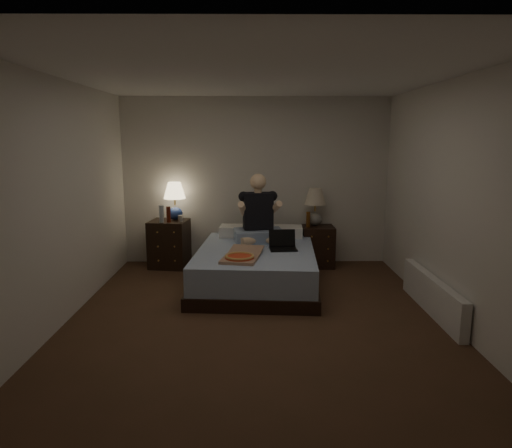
{
  "coord_description": "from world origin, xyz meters",
  "views": [
    {
      "loc": [
        -0.04,
        -4.65,
        1.9
      ],
      "look_at": [
        0.0,
        0.9,
        0.85
      ],
      "focal_mm": 32.0,
      "sensor_mm": 36.0,
      "label": 1
    }
  ],
  "objects_px": {
    "soda_can": "(180,219)",
    "radiator": "(432,295)",
    "nightstand_right": "(318,246)",
    "bed": "(256,267)",
    "pizza_box": "(240,258)",
    "lamp_left": "(175,201)",
    "lamp_right": "(315,207)",
    "nightstand_left": "(169,244)",
    "person": "(259,208)",
    "beer_bottle_left": "(169,214)",
    "water_bottle": "(161,214)",
    "laptop": "(283,241)",
    "beer_bottle_right": "(308,220)"
  },
  "relations": [
    {
      "from": "pizza_box",
      "to": "radiator",
      "type": "height_order",
      "value": "pizza_box"
    },
    {
      "from": "bed",
      "to": "person",
      "type": "xyz_separation_m",
      "value": [
        0.04,
        0.44,
        0.71
      ]
    },
    {
      "from": "person",
      "to": "soda_can",
      "type": "bearing_deg",
      "value": 155.55
    },
    {
      "from": "nightstand_left",
      "to": "lamp_right",
      "type": "height_order",
      "value": "lamp_right"
    },
    {
      "from": "beer_bottle_right",
      "to": "laptop",
      "type": "distance_m",
      "value": 1.01
    },
    {
      "from": "pizza_box",
      "to": "soda_can",
      "type": "bearing_deg",
      "value": 134.15
    },
    {
      "from": "nightstand_right",
      "to": "radiator",
      "type": "bearing_deg",
      "value": -61.96
    },
    {
      "from": "nightstand_right",
      "to": "water_bottle",
      "type": "height_order",
      "value": "water_bottle"
    },
    {
      "from": "nightstand_right",
      "to": "lamp_right",
      "type": "bearing_deg",
      "value": 121.93
    },
    {
      "from": "lamp_left",
      "to": "soda_can",
      "type": "relative_size",
      "value": 5.6
    },
    {
      "from": "lamp_left",
      "to": "lamp_right",
      "type": "distance_m",
      "value": 2.08
    },
    {
      "from": "lamp_right",
      "to": "soda_can",
      "type": "relative_size",
      "value": 5.6
    },
    {
      "from": "lamp_right",
      "to": "radiator",
      "type": "distance_m",
      "value": 2.31
    },
    {
      "from": "water_bottle",
      "to": "beer_bottle_left",
      "type": "relative_size",
      "value": 1.09
    },
    {
      "from": "nightstand_left",
      "to": "beer_bottle_left",
      "type": "relative_size",
      "value": 3.04
    },
    {
      "from": "bed",
      "to": "lamp_left",
      "type": "bearing_deg",
      "value": 144.73
    },
    {
      "from": "bed",
      "to": "nightstand_left",
      "type": "distance_m",
      "value": 1.57
    },
    {
      "from": "person",
      "to": "pizza_box",
      "type": "height_order",
      "value": "person"
    },
    {
      "from": "bed",
      "to": "soda_can",
      "type": "height_order",
      "value": "soda_can"
    },
    {
      "from": "laptop",
      "to": "nightstand_right",
      "type": "bearing_deg",
      "value": 54.88
    },
    {
      "from": "nightstand_left",
      "to": "radiator",
      "type": "xyz_separation_m",
      "value": [
        3.21,
        -1.87,
        -0.15
      ]
    },
    {
      "from": "beer_bottle_left",
      "to": "radiator",
      "type": "xyz_separation_m",
      "value": [
        3.19,
        -1.74,
        -0.61
      ]
    },
    {
      "from": "person",
      "to": "water_bottle",
      "type": "bearing_deg",
      "value": 159.45
    },
    {
      "from": "bed",
      "to": "person",
      "type": "bearing_deg",
      "value": 89.22
    },
    {
      "from": "beer_bottle_left",
      "to": "laptop",
      "type": "height_order",
      "value": "beer_bottle_left"
    },
    {
      "from": "soda_can",
      "to": "radiator",
      "type": "height_order",
      "value": "soda_can"
    },
    {
      "from": "soda_can",
      "to": "radiator",
      "type": "xyz_separation_m",
      "value": [
        3.02,
        -1.75,
        -0.55
      ]
    },
    {
      "from": "lamp_right",
      "to": "beer_bottle_left",
      "type": "distance_m",
      "value": 2.15
    },
    {
      "from": "bed",
      "to": "beer_bottle_left",
      "type": "height_order",
      "value": "beer_bottle_left"
    },
    {
      "from": "pizza_box",
      "to": "beer_bottle_left",
      "type": "bearing_deg",
      "value": 138.9
    },
    {
      "from": "lamp_right",
      "to": "beer_bottle_left",
      "type": "height_order",
      "value": "lamp_right"
    },
    {
      "from": "soda_can",
      "to": "pizza_box",
      "type": "bearing_deg",
      "value": -56.81
    },
    {
      "from": "lamp_left",
      "to": "lamp_right",
      "type": "height_order",
      "value": "lamp_left"
    },
    {
      "from": "nightstand_right",
      "to": "person",
      "type": "bearing_deg",
      "value": -152.34
    },
    {
      "from": "bed",
      "to": "nightstand_right",
      "type": "height_order",
      "value": "nightstand_right"
    },
    {
      "from": "beer_bottle_left",
      "to": "pizza_box",
      "type": "bearing_deg",
      "value": -52.05
    },
    {
      "from": "nightstand_left",
      "to": "radiator",
      "type": "height_order",
      "value": "nightstand_left"
    },
    {
      "from": "nightstand_left",
      "to": "water_bottle",
      "type": "xyz_separation_m",
      "value": [
        -0.07,
        -0.14,
        0.47
      ]
    },
    {
      "from": "beer_bottle_left",
      "to": "lamp_left",
      "type": "bearing_deg",
      "value": 73.06
    },
    {
      "from": "soda_can",
      "to": "person",
      "type": "bearing_deg",
      "value": -16.95
    },
    {
      "from": "nightstand_right",
      "to": "bed",
      "type": "bearing_deg",
      "value": -135.7
    },
    {
      "from": "beer_bottle_right",
      "to": "radiator",
      "type": "distance_m",
      "value": 2.22
    },
    {
      "from": "lamp_right",
      "to": "laptop",
      "type": "xyz_separation_m",
      "value": [
        -0.54,
        -1.04,
        -0.28
      ]
    },
    {
      "from": "water_bottle",
      "to": "bed",
      "type": "bearing_deg",
      "value": -29.32
    },
    {
      "from": "nightstand_right",
      "to": "lamp_right",
      "type": "distance_m",
      "value": 0.59
    },
    {
      "from": "beer_bottle_left",
      "to": "pizza_box",
      "type": "height_order",
      "value": "beer_bottle_left"
    },
    {
      "from": "water_bottle",
      "to": "person",
      "type": "height_order",
      "value": "person"
    },
    {
      "from": "lamp_right",
      "to": "pizza_box",
      "type": "xyz_separation_m",
      "value": [
        -1.08,
        -1.56,
        -0.36
      ]
    },
    {
      "from": "radiator",
      "to": "beer_bottle_left",
      "type": "bearing_deg",
      "value": 151.33
    },
    {
      "from": "soda_can",
      "to": "radiator",
      "type": "distance_m",
      "value": 3.53
    }
  ]
}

